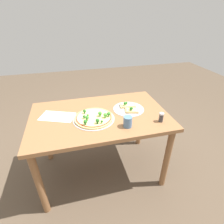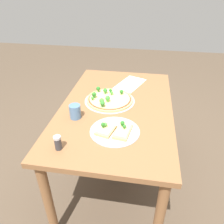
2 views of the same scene
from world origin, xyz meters
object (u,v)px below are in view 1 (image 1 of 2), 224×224
at_px(pizza_tray_whole, 94,118).
at_px(condiment_shaker, 161,117).
at_px(dining_table, 100,123).
at_px(pizza_tray_slice, 129,108).
at_px(drinking_cup, 128,122).

distance_m(pizza_tray_whole, condiment_shaker, 0.60).
relative_size(dining_table, pizza_tray_slice, 4.19).
relative_size(pizza_tray_slice, condiment_shaker, 3.60).
xyz_separation_m(dining_table, condiment_shaker, (-0.51, 0.25, 0.14)).
height_order(pizza_tray_slice, drinking_cup, drinking_cup).
bearing_deg(drinking_cup, dining_table, -51.62).
xyz_separation_m(drinking_cup, condiment_shaker, (-0.31, 0.00, -0.00)).
height_order(dining_table, pizza_tray_slice, pizza_tray_slice).
relative_size(pizza_tray_whole, condiment_shaker, 4.43).
height_order(pizza_tray_whole, drinking_cup, drinking_cup).
bearing_deg(condiment_shaker, pizza_tray_whole, -17.76).
bearing_deg(pizza_tray_slice, condiment_shaker, 125.22).
relative_size(pizza_tray_whole, drinking_cup, 3.96).
relative_size(pizza_tray_slice, drinking_cup, 3.22).
xyz_separation_m(pizza_tray_whole, pizza_tray_slice, (-0.37, -0.10, -0.00)).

